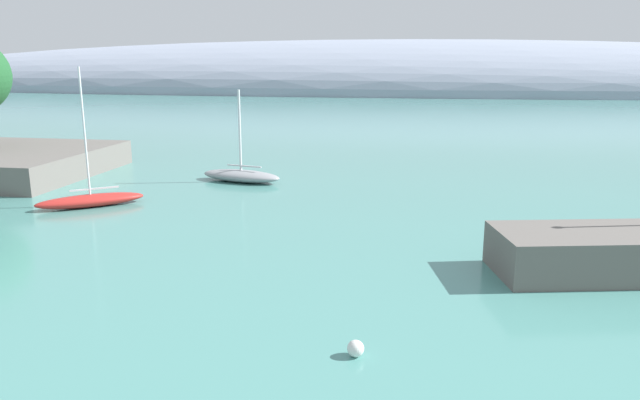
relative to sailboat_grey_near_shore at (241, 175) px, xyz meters
name	(u,v)px	position (x,y,z in m)	size (l,w,h in m)	color
distant_ridge	(384,90)	(1.41, 140.99, -0.51)	(369.58, 72.83, 30.05)	#8E99AD
sailboat_grey_near_shore	(241,175)	(0.00, 0.00, 0.00)	(6.91, 3.68, 7.07)	gray
sailboat_red_outer_mooring	(91,199)	(-7.19, -9.47, -0.04)	(6.31, 5.31, 8.86)	red
mooring_buoy_white	(356,348)	(12.00, -26.48, -0.23)	(0.55, 0.55, 0.55)	silver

